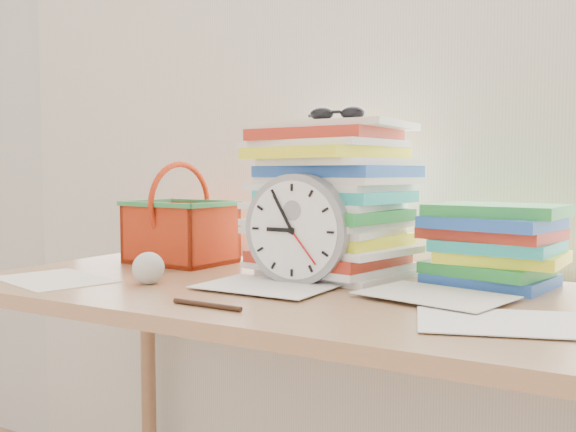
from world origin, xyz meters
The scene contains 10 objects.
curtain centered at (0.00, 1.98, 1.30)m, with size 2.40×0.01×2.50m, color silver.
desk centered at (0.00, 1.60, 0.68)m, with size 1.40×0.70×0.75m.
paper_stack centered at (0.03, 1.78, 0.93)m, with size 0.35×0.29×0.35m, color white, non-canonical shape.
clock centered at (0.02, 1.63, 0.87)m, with size 0.24×0.24×0.05m, color gray.
sunglasses centered at (0.06, 1.73, 1.12)m, with size 0.14×0.12×0.03m, color black, non-canonical shape.
book_stack centered at (0.38, 1.82, 0.84)m, with size 0.29×0.22×0.17m, color white, non-canonical shape.
basket centered at (-0.41, 1.76, 0.88)m, with size 0.26×0.20×0.26m, color red, non-canonical shape.
crumpled_ball centered at (-0.26, 1.48, 0.78)m, with size 0.07×0.07×0.07m, color silver.
pen centered at (-0.01, 1.34, 0.75)m, with size 0.01×0.01×0.15m, color black.
scattered_papers centered at (0.00, 1.60, 0.76)m, with size 1.26×0.42×0.02m, color white, non-canonical shape.
Camera 1 is at (0.67, 0.44, 0.99)m, focal length 40.00 mm.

